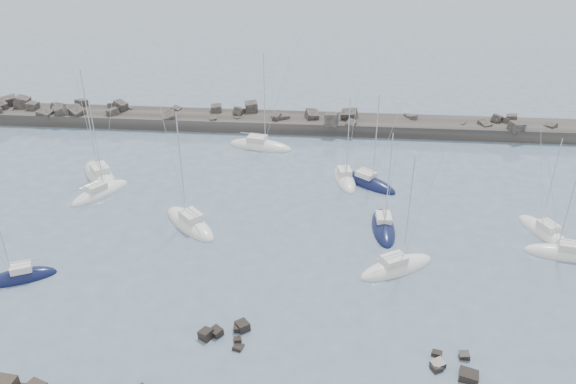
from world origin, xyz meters
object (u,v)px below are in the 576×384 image
Objects in this scene: sailboat_8 at (368,183)px; sailboat_9 at (563,254)px; sailboat_2 at (20,278)px; sailboat_13 at (383,228)px; sailboat_1 at (100,176)px; sailboat_7 at (396,268)px; sailboat_6 at (345,179)px; sailboat_4 at (260,146)px; sailboat_3 at (100,193)px; sailboat_5 at (190,224)px; sailboat_10 at (544,232)px.

sailboat_8 reaches higher than sailboat_9.
sailboat_13 is (35.51, 12.27, -0.01)m from sailboat_2.
sailboat_1 is 1.16× the size of sailboat_7.
sailboat_2 is (0.61, -21.92, -0.00)m from sailboat_1.
sailboat_6 is 26.87m from sailboat_9.
sailboat_1 is 55.76m from sailboat_9.
sailboat_4 is 26.76m from sailboat_13.
sailboat_3 reaches higher than sailboat_6.
sailboat_2 is at bearing -88.41° from sailboat_1.
sailboat_5 is 23.42m from sailboat_8.
sailboat_10 is at bearing -28.31° from sailboat_8.
sailboat_3 is 51.99m from sailboat_10.
sailboat_3 is at bearing -138.14° from sailboat_4.
sailboat_6 is 19.57m from sailboat_7.
sailboat_1 is 22.70m from sailboat_4.
sailboat_8 is at bearing 96.65° from sailboat_7.
sailboat_4 is 39.66m from sailboat_10.
sailboat_8 reaches higher than sailboat_3.
sailboat_6 is (12.27, -9.64, 0.00)m from sailboat_4.
sailboat_8 is at bearing -14.97° from sailboat_6.
sailboat_5 is 1.09× the size of sailboat_7.
sailboat_5 is at bearing -143.98° from sailboat_6.
sailboat_8 is 1.09× the size of sailboat_9.
sailboat_3 is at bearing 171.58° from sailboat_13.
sailboat_3 is (1.78, -4.57, -0.02)m from sailboat_1.
sailboat_2 is 41.19m from sailboat_8.
sailboat_7 is (17.33, -28.54, 0.00)m from sailboat_4.
sailboat_3 is 14.25m from sailboat_5.
sailboat_10 is (51.79, -4.53, 0.00)m from sailboat_3.
sailboat_3 reaches higher than sailboat_13.
sailboat_3 is at bearing -68.75° from sailboat_1.
sailboat_1 is 1.02× the size of sailboat_4.
sailboat_13 is at bearing 168.65° from sailboat_9.
sailboat_1 is 31.94m from sailboat_6.
sailboat_13 is at bearing 19.06° from sailboat_2.
sailboat_4 is (17.84, 15.99, 0.00)m from sailboat_3.
sailboat_3 is 0.89× the size of sailboat_5.
sailboat_5 reaches higher than sailboat_9.
sailboat_8 is (-2.11, 18.11, 0.00)m from sailboat_7.
sailboat_10 is at bearing 25.79° from sailboat_7.
sailboat_1 is 54.33m from sailboat_10.
sailboat_8 is 1.10× the size of sailboat_10.
sailboat_6 is at bearing 110.28° from sailboat_13.
sailboat_13 is (-17.45, -0.55, -0.00)m from sailboat_10.
sailboat_4 is (19.62, 11.42, -0.01)m from sailboat_1.
sailboat_1 reaches higher than sailboat_2.
sailboat_8 is at bearing -34.41° from sailboat_4.
sailboat_1 is at bearing 170.36° from sailboat_10.
sailboat_9 reaches higher than sailboat_10.
sailboat_8 reaches higher than sailboat_6.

